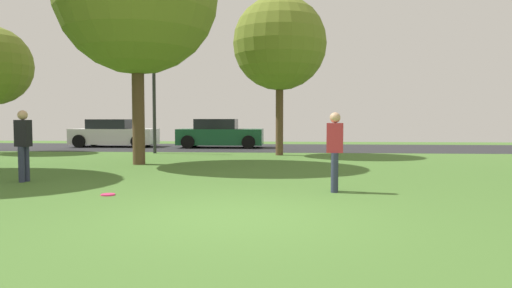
# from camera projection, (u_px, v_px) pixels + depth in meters

# --- Properties ---
(ground_plane) EXTENTS (44.00, 44.00, 0.00)m
(ground_plane) POSITION_uv_depth(u_px,v_px,m) (232.00, 217.00, 6.99)
(ground_plane) COLOR #47702D
(road_strip) EXTENTS (44.00, 6.40, 0.01)m
(road_strip) POSITION_uv_depth(u_px,v_px,m) (272.00, 148.00, 22.93)
(road_strip) COLOR #28282B
(road_strip) RESTS_ON ground_plane
(oak_tree_left) EXTENTS (3.66, 3.66, 6.21)m
(oak_tree_left) POSITION_uv_depth(u_px,v_px,m) (280.00, 44.00, 18.23)
(oak_tree_left) COLOR brown
(oak_tree_left) RESTS_ON ground_plane
(person_thrower) EXTENTS (0.35, 0.30, 1.65)m
(person_thrower) POSITION_uv_depth(u_px,v_px,m) (23.00, 143.00, 10.74)
(person_thrower) COLOR #2D334C
(person_thrower) RESTS_ON ground_plane
(person_catcher) EXTENTS (0.35, 0.30, 1.59)m
(person_catcher) POSITION_uv_depth(u_px,v_px,m) (335.00, 148.00, 9.28)
(person_catcher) COLOR #2D334C
(person_catcher) RESTS_ON ground_plane
(frisbee_disc) EXTENTS (0.27, 0.27, 0.03)m
(frisbee_disc) POSITION_uv_depth(u_px,v_px,m) (108.00, 195.00, 8.91)
(frisbee_disc) COLOR #EA2D6B
(frisbee_disc) RESTS_ON ground_plane
(parked_car_white) EXTENTS (4.20, 1.98, 1.40)m
(parked_car_white) POSITION_uv_depth(u_px,v_px,m) (114.00, 134.00, 23.78)
(parked_car_white) COLOR white
(parked_car_white) RESTS_ON ground_plane
(parked_car_green) EXTENTS (4.16, 1.94, 1.42)m
(parked_car_green) POSITION_uv_depth(u_px,v_px,m) (220.00, 134.00, 23.07)
(parked_car_green) COLOR #195633
(parked_car_green) RESTS_ON ground_plane
(street_lamp_post) EXTENTS (0.14, 0.14, 4.50)m
(street_lamp_post) POSITION_uv_depth(u_px,v_px,m) (154.00, 99.00, 19.35)
(street_lamp_post) COLOR #2D2D33
(street_lamp_post) RESTS_ON ground_plane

